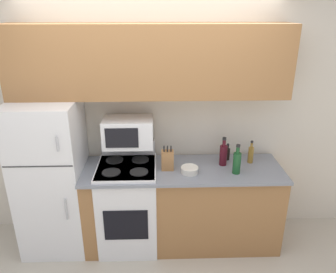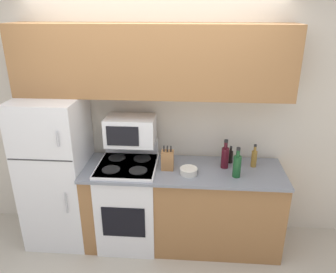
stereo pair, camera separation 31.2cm
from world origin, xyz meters
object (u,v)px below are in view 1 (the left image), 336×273
at_px(bowl, 190,170).
at_px(bottle_wine_red, 223,154).
at_px(refrigerator, 52,178).
at_px(knife_block, 167,160).
at_px(bottle_wine_green, 237,162).
at_px(stove, 128,204).
at_px(microwave, 128,132).
at_px(bottle_soy_sauce, 227,153).
at_px(bottle_vinegar, 251,154).

xyz_separation_m(bowl, bottle_wine_red, (0.36, 0.17, 0.08)).
distance_m(refrigerator, bottle_wine_red, 1.74).
bearing_deg(knife_block, bottle_wine_green, -8.77).
bearing_deg(bottle_wine_green, knife_block, 171.23).
bearing_deg(refrigerator, bottle_wine_green, -4.42).
xyz_separation_m(stove, bowl, (0.62, -0.11, 0.45)).
bearing_deg(microwave, refrigerator, -171.39).
height_order(refrigerator, bottle_soy_sauce, refrigerator).
height_order(microwave, bottle_soy_sauce, microwave).
distance_m(bowl, bottle_soy_sauce, 0.51).
bearing_deg(stove, microwave, 81.41).
xyz_separation_m(microwave, bowl, (0.60, -0.25, -0.30)).
bearing_deg(bowl, refrigerator, 174.65).
bearing_deg(bottle_soy_sauce, bottle_wine_green, -84.46).
bearing_deg(bottle_wine_green, stove, 173.61).
xyz_separation_m(refrigerator, microwave, (0.77, 0.12, 0.44)).
bearing_deg(stove, bottle_wine_red, 3.59).
relative_size(stove, bowl, 6.28).
distance_m(refrigerator, knife_block, 1.18).
xyz_separation_m(microwave, bottle_vinegar, (1.25, -0.03, -0.24)).
distance_m(stove, knife_block, 0.66).
bearing_deg(microwave, bowl, -22.31).
bearing_deg(bottle_soy_sauce, microwave, -177.74).
bearing_deg(bottle_soy_sauce, refrigerator, -174.99).
height_order(knife_block, bottle_vinegar, knife_block).
bearing_deg(microwave, stove, -98.59).
distance_m(bowl, bottle_vinegar, 0.69).
bearing_deg(bottle_wine_red, bottle_vinegar, 8.64).
bearing_deg(bottle_wine_red, stove, -176.41).
bearing_deg(stove, bottle_soy_sauce, 9.71).
bearing_deg(knife_block, stove, 177.51).
height_order(microwave, knife_block, microwave).
bearing_deg(stove, bowl, -9.85).
bearing_deg(refrigerator, knife_block, -1.91).
bearing_deg(microwave, bottle_soy_sauce, 2.26).
distance_m(microwave, bottle_vinegar, 1.27).
distance_m(refrigerator, microwave, 0.90).
relative_size(bottle_wine_red, bottle_soy_sauce, 1.67).
bearing_deg(bowl, knife_block, 156.96).
relative_size(stove, bottle_wine_green, 3.61).
xyz_separation_m(bottle_wine_green, bottle_soy_sauce, (-0.03, 0.30, -0.05)).
bearing_deg(bottle_vinegar, bottle_wine_red, -171.36).
xyz_separation_m(knife_block, bowl, (0.21, -0.09, -0.06)).
xyz_separation_m(bottle_wine_red, bottle_vinegar, (0.29, 0.04, -0.02)).
height_order(knife_block, bottle_wine_red, bottle_wine_red).
bearing_deg(bottle_soy_sauce, knife_block, -162.82).
bearing_deg(bottle_vinegar, stove, -175.23).
bearing_deg(bowl, bottle_wine_red, 25.38).
xyz_separation_m(microwave, knife_block, (0.39, -0.16, -0.24)).
relative_size(stove, bottle_wine_red, 3.61).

